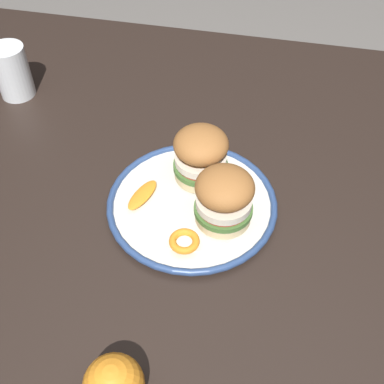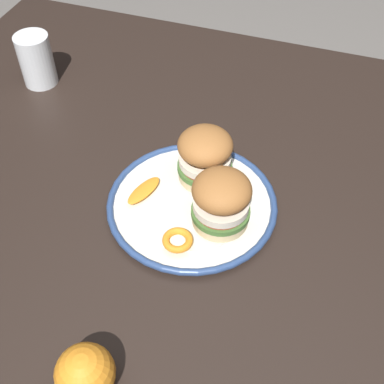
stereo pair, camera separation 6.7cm
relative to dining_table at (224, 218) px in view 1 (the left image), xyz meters
The scene contains 8 objects.
ground_plane 0.63m from the dining_table, ahead, with size 8.00×8.00×0.00m, color slate.
dining_table is the anchor object (origin of this frame).
dinner_plate 0.11m from the dining_table, 135.75° to the right, with size 0.29×0.29×0.02m.
sandwich_half_left 0.15m from the dining_table, 164.95° to the left, with size 0.13×0.13×0.10m.
sandwich_half_right 0.16m from the dining_table, 85.07° to the right, with size 0.13×0.13×0.10m.
orange_peel_curled 0.18m from the dining_table, 107.53° to the right, with size 0.07×0.07×0.01m.
orange_peel_strip_long 0.18m from the dining_table, 157.00° to the right, with size 0.05×0.08×0.01m.
drinking_glass 0.53m from the dining_table, 158.74° to the left, with size 0.07×0.07×0.11m.
Camera 1 is at (0.07, -0.60, 1.38)m, focal length 47.15 mm.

